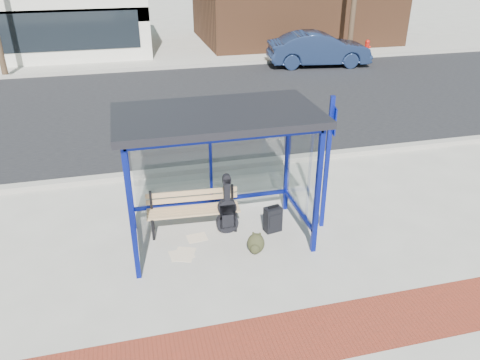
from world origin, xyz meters
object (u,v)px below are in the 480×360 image
object	(u,v)px
suitcase	(273,219)
parked_car	(319,49)
bench	(193,208)
fire_hydrant	(367,47)
guitar_bag	(227,213)
backpack	(256,244)

from	to	relation	value
suitcase	parked_car	size ratio (longest dim) A/B	0.12
bench	fire_hydrant	world-z (taller)	bench
bench	suitcase	xyz separation A→B (m)	(1.41, -0.44, -0.20)
guitar_bag	fire_hydrant	xyz separation A→B (m)	(9.74, 13.21, -0.00)
parked_car	fire_hydrant	distance (m)	3.30
bench	backpack	world-z (taller)	bench
backpack	parked_car	size ratio (longest dim) A/B	0.08
backpack	parked_car	world-z (taller)	parked_car
backpack	guitar_bag	bearing A→B (deg)	136.95
parked_car	fire_hydrant	bearing A→B (deg)	-59.11
bench	guitar_bag	bearing A→B (deg)	-20.39
parked_car	fire_hydrant	world-z (taller)	parked_car
suitcase	parked_car	xyz separation A→B (m)	(5.90, 12.08, 0.47)
guitar_bag	backpack	bearing A→B (deg)	-65.31
suitcase	fire_hydrant	xyz separation A→B (m)	(8.92, 13.39, 0.16)
backpack	parked_car	distance (m)	14.20
parked_car	fire_hydrant	xyz separation A→B (m)	(3.01, 1.31, -0.31)
suitcase	backpack	bearing A→B (deg)	-141.70
bench	fire_hydrant	xyz separation A→B (m)	(10.33, 12.95, -0.05)
bench	guitar_bag	size ratio (longest dim) A/B	1.53
backpack	fire_hydrant	bearing A→B (deg)	79.20
bench	parked_car	bearing A→B (deg)	61.49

